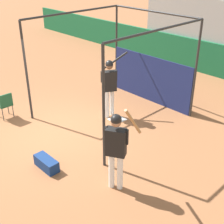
% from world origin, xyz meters
% --- Properties ---
extents(ground_plane, '(60.00, 60.00, 0.00)m').
position_xyz_m(ground_plane, '(0.00, 0.00, 0.00)').
color(ground_plane, '#935B38').
extents(outfield_wall, '(24.00, 0.12, 1.36)m').
position_xyz_m(outfield_wall, '(0.00, 7.48, 0.68)').
color(outfield_wall, '#196038').
rests_on(outfield_wall, ground).
extents(bleacher_section, '(5.95, 3.20, 3.04)m').
position_xyz_m(bleacher_section, '(0.00, 9.14, 1.51)').
color(bleacher_section, '#9E9E99').
rests_on(bleacher_section, ground).
extents(batting_cage, '(3.42, 3.76, 3.04)m').
position_xyz_m(batting_cage, '(0.52, 3.03, 1.32)').
color(batting_cage, '#282828').
rests_on(batting_cage, ground).
extents(home_plate, '(0.44, 0.44, 0.02)m').
position_xyz_m(home_plate, '(0.76, 1.83, 0.01)').
color(home_plate, white).
rests_on(home_plate, ground).
extents(player_batter, '(0.62, 0.93, 1.99)m').
position_xyz_m(player_batter, '(0.41, 1.84, 1.12)').
color(player_batter, white).
rests_on(player_batter, ground).
extents(player_waiting, '(0.61, 0.64, 2.07)m').
position_xyz_m(player_waiting, '(2.97, -0.38, 1.10)').
color(player_waiting, white).
rests_on(player_waiting, ground).
extents(folding_chair, '(0.40, 0.40, 0.84)m').
position_xyz_m(folding_chair, '(-1.69, -0.58, 0.52)').
color(folding_chair, '#194C2D').
rests_on(folding_chair, ground).
extents(equipment_bag, '(0.70, 0.28, 0.28)m').
position_xyz_m(equipment_bag, '(1.33, -1.11, 0.14)').
color(equipment_bag, navy).
rests_on(equipment_bag, ground).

